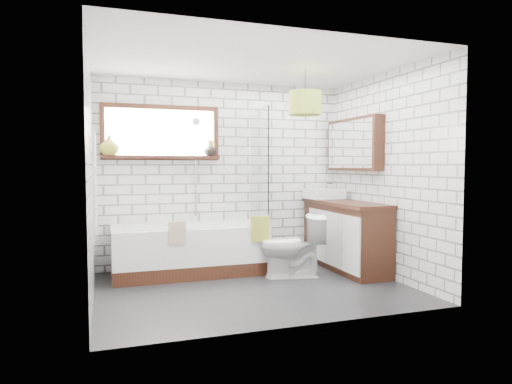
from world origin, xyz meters
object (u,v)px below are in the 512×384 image
object	(u,v)px
toilet	(292,246)
basin	(324,194)
bathtub	(190,250)
pendant	(305,103)
vanity	(345,235)

from	to	relation	value
toilet	basin	bearing A→B (deg)	145.26
bathtub	pendant	world-z (taller)	pendant
bathtub	vanity	world-z (taller)	vanity
bathtub	basin	bearing A→B (deg)	3.54
bathtub	basin	size ratio (longest dim) A/B	3.93
basin	pendant	world-z (taller)	pendant
bathtub	vanity	bearing A→B (deg)	-10.73
bathtub	pendant	xyz separation A→B (m)	(1.24, -0.76, 1.79)
bathtub	vanity	distance (m)	2.05
vanity	basin	size ratio (longest dim) A/B	3.26
toilet	bathtub	bearing A→B (deg)	-103.00
basin	pendant	xyz separation A→B (m)	(-0.71, -0.88, 1.13)
vanity	pendant	size ratio (longest dim) A/B	4.20
bathtub	toilet	size ratio (longest dim) A/B	2.45
pendant	bathtub	bearing A→B (deg)	148.42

